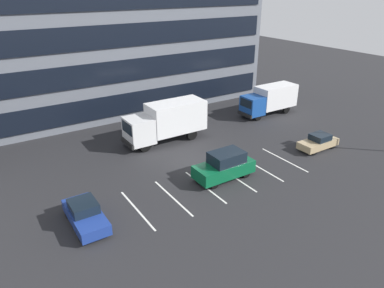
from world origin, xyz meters
The scene contains 8 objects.
ground_plane centered at (0.00, 0.00, 0.00)m, with size 120.00×120.00×0.00m, color #262628.
office_building centered at (0.00, 17.95, 10.80)m, with size 37.05×10.52×21.60m.
lot_markings centered at (0.00, -3.75, 0.00)m, with size 14.14×5.40×0.01m.
box_truck_white centered at (0.50, 5.46, 2.10)m, with size 8.05×2.67×3.73m.
box_truck_blue centered at (14.30, 5.83, 1.85)m, with size 7.09×2.35×3.29m.
sedan_navy centered at (-10.39, -3.41, 0.74)m, with size 1.84×4.39×1.57m.
suv_forest centered at (0.69, -3.40, 1.05)m, with size 4.83×2.05×2.18m.
sedan_tan centered at (11.32, -3.78, 0.67)m, with size 3.95×1.65×1.41m.
Camera 1 is at (-14.94, -22.96, 14.15)m, focal length 33.67 mm.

